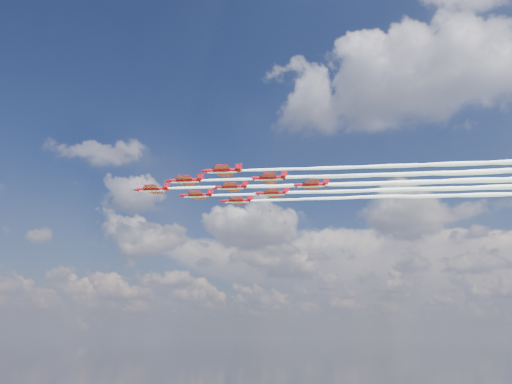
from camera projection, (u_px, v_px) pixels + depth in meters
jet_lead at (386, 183)px, 129.94m from camera, size 120.55×57.60×2.58m
jet_row2_port at (435, 173)px, 122.41m from camera, size 120.55×57.60×2.58m
jet_row2_starb at (423, 189)px, 135.54m from camera, size 120.55×57.60×2.58m
jet_row3_port at (491, 162)px, 114.88m from camera, size 120.55×57.60×2.58m
jet_row3_centre at (471, 180)px, 128.01m from camera, size 120.55×57.60×2.58m
jet_row3_starb at (456, 195)px, 141.15m from camera, size 120.55×57.60×2.58m
jet_row4_starb at (505, 187)px, 133.62m from camera, size 120.55×57.60×2.58m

